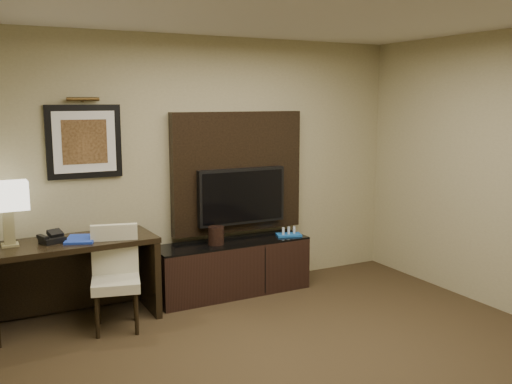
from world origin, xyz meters
TOP-DOWN VIEW (x-y plane):
  - wall_back at (0.00, 2.50)m, footprint 4.50×0.01m
  - desk at (-1.50, 2.15)m, footprint 1.49×0.70m
  - credenza at (0.12, 2.20)m, footprint 1.66×0.48m
  - tv_wall_panel at (0.30, 2.44)m, footprint 1.50×0.12m
  - tv at (0.30, 2.34)m, footprint 1.00×0.08m
  - artwork at (-1.30, 2.48)m, footprint 0.70×0.04m
  - picture_light at (-1.30, 2.44)m, footprint 0.04×0.04m
  - desk_chair at (-1.21, 1.81)m, footprint 0.52×0.57m
  - table_lamp at (-2.03, 2.19)m, footprint 0.34×0.22m
  - desk_phone at (-1.68, 2.15)m, footprint 0.23×0.22m
  - blue_folder at (-1.44, 2.12)m, footprint 0.35×0.40m
  - book at (-1.39, 2.11)m, footprint 0.16×0.07m
  - ice_bucket at (-0.08, 2.16)m, footprint 0.18×0.18m
  - minibar_tray at (0.78, 2.14)m, footprint 0.30×0.23m

SIDE VIEW (x-z plane):
  - credenza at x=0.12m, z-range 0.00..0.57m
  - desk at x=-1.50m, z-range 0.00..0.78m
  - desk_chair at x=-1.21m, z-range 0.00..0.87m
  - minibar_tray at x=0.78m, z-range 0.57..0.67m
  - ice_bucket at x=-0.08m, z-range 0.57..0.76m
  - blue_folder at x=-1.44m, z-range 0.78..0.80m
  - desk_phone at x=-1.68m, z-range 0.78..0.88m
  - book at x=-1.39m, z-range 0.78..1.00m
  - tv at x=0.30m, z-range 0.72..1.32m
  - table_lamp at x=-2.03m, z-range 0.78..1.30m
  - tv_wall_panel at x=0.30m, z-range 0.62..1.92m
  - wall_back at x=0.00m, z-range 0.00..2.70m
  - artwork at x=-1.30m, z-range 1.30..2.00m
  - picture_light at x=-1.30m, z-range 1.90..2.20m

